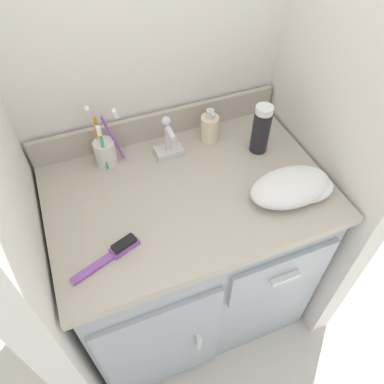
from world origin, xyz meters
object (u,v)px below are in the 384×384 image
(soap_dispenser, at_px, (210,128))
(hairbrush, at_px, (115,252))
(hand_towel, at_px, (295,187))
(shaving_cream_can, at_px, (261,129))
(toothbrush_cup, at_px, (105,150))

(soap_dispenser, height_order, hairbrush, soap_dispenser)
(hand_towel, bearing_deg, shaving_cream_can, 90.07)
(shaving_cream_can, distance_m, hand_towel, 0.22)
(toothbrush_cup, xyz_separation_m, shaving_cream_can, (0.48, -0.12, 0.03))
(shaving_cream_can, relative_size, hand_towel, 0.66)
(toothbrush_cup, relative_size, shaving_cream_can, 1.14)
(toothbrush_cup, height_order, hairbrush, toothbrush_cup)
(toothbrush_cup, height_order, hand_towel, toothbrush_cup)
(shaving_cream_can, relative_size, hairbrush, 0.88)
(soap_dispenser, xyz_separation_m, shaving_cream_can, (0.13, -0.11, 0.03))
(soap_dispenser, bearing_deg, hairbrush, -141.00)
(toothbrush_cup, relative_size, hand_towel, 0.75)
(soap_dispenser, distance_m, shaving_cream_can, 0.17)
(toothbrush_cup, relative_size, hairbrush, 1.00)
(soap_dispenser, relative_size, hairbrush, 0.65)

